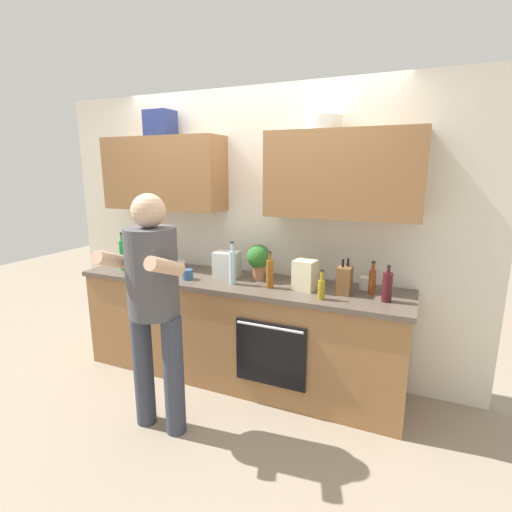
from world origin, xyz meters
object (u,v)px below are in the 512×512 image
Objects in this scene: bottle_soy at (144,263)px; cup_coffee at (365,283)px; bottle_soda at (123,254)px; cup_tea at (188,274)px; grocery_bag_rice at (305,275)px; person_standing at (153,297)px; bottle_syrup at (270,273)px; bottle_oil at (321,288)px; bottle_vinegar at (372,281)px; bottle_wine at (387,287)px; mixing_bowl at (174,266)px; bottle_water at (232,266)px; grocery_bag_produce at (227,264)px; knife_block at (345,280)px; potted_herb at (259,259)px.

bottle_soy reaches higher than cup_coffee.
cup_tea is (0.73, -0.04, -0.10)m from bottle_soda.
bottle_soda is 1.44× the size of bottle_soy.
grocery_bag_rice reaches higher than cup_coffee.
person_standing is 0.92m from bottle_syrup.
grocery_bag_rice reaches higher than bottle_oil.
person_standing reaches higher than bottle_syrup.
bottle_vinegar is 1.50m from cup_tea.
bottle_soda reaches higher than bottle_wine.
cup_coffee is at bearing 127.74° from bottle_wine.
cup_coffee is 1.71m from mixing_bowl.
bottle_water reaches higher than mixing_bowl.
bottle_wine reaches higher than cup_coffee.
bottle_wine is 1.34m from grocery_bag_produce.
bottle_water reaches higher than cup_coffee.
cup_coffee is at bearing 54.29° from knife_block.
bottle_water is at bearing -170.60° from grocery_bag_rice.
person_standing is 6.21× the size of knife_block.
bottle_oil is 1.05× the size of mixing_bowl.
bottle_soda is 1.01m from grocery_bag_produce.
cup_tea is (0.45, 0.02, -0.06)m from bottle_soy.
knife_block is at bearing 8.67° from bottle_syrup.
person_standing is at bearing -151.30° from bottle_wine.
bottle_wine is at bearing -4.92° from grocery_bag_produce.
bottle_syrup reaches higher than bottle_vinegar.
bottle_water reaches higher than knife_block.
bottle_soy is at bearing -169.75° from cup_coffee.
cup_tea is (-1.60, -0.09, -0.07)m from bottle_wine.
bottle_syrup is 0.88m from bottle_wine.
person_standing is 17.21× the size of cup_coffee.
mixing_bowl is (-1.77, -0.01, -0.06)m from bottle_vinegar.
bottle_soda is 1.38× the size of bottle_vinegar.
cup_coffee is at bearing 121.05° from bottle_vinegar.
bottle_syrup is 0.48m from grocery_bag_produce.
bottle_syrup is 1.03m from mixing_bowl.
potted_herb is (1.28, 0.19, 0.04)m from bottle_soda.
grocery_bag_rice reaches higher than cup_tea.
bottle_water reaches higher than grocery_bag_produce.
cup_coffee is (1.87, 0.34, -0.05)m from bottle_soy.
bottle_syrup is 3.02× the size of cup_coffee.
bottle_water is at bearing -175.25° from bottle_syrup.
person_standing is 1.17m from bottle_oil.
bottle_soda is 1.90m from bottle_oil.
person_standing is 7.56× the size of bottle_oil.
bottle_soda is at bearing 177.30° from bottle_oil.
bottle_wine is 0.31m from knife_block.
bottle_syrup is at bearing 166.05° from bottle_oil.
bottle_soy is at bearing 133.14° from person_standing.
bottle_oil reaches higher than cup_tea.
potted_herb is 0.30m from grocery_bag_produce.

